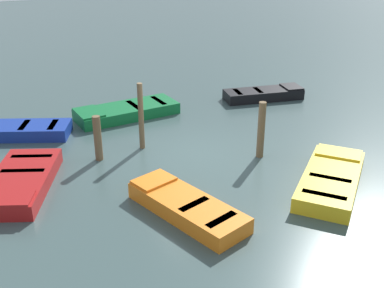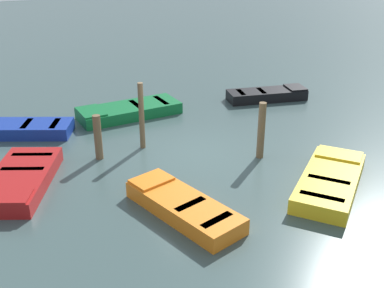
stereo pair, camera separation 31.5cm
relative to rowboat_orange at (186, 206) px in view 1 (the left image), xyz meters
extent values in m
plane|color=#384C4C|center=(2.94, -1.50, -0.22)|extent=(80.00, 80.00, 0.00)
cube|color=orange|center=(-0.03, -0.01, -0.02)|extent=(3.38, 2.05, 0.40)
cube|color=black|center=(-0.03, -0.01, 0.12)|extent=(2.85, 1.67, 0.04)
cube|color=orange|center=(1.16, 0.38, 0.21)|extent=(0.98, 1.16, 0.06)
cube|color=black|center=(-0.25, -0.08, 0.16)|extent=(0.46, 0.88, 0.04)
cube|color=black|center=(-1.09, -0.36, 0.16)|extent=(0.46, 0.88, 0.04)
cube|color=#0F602D|center=(6.89, -0.70, -0.02)|extent=(1.76, 3.80, 0.40)
cube|color=orange|center=(6.89, -0.70, 0.12)|extent=(1.40, 3.22, 0.04)
cube|color=#0F602D|center=(6.74, 0.73, 0.21)|extent=(1.34, 0.93, 0.06)
cube|color=#B06E1E|center=(6.92, -0.97, 0.16)|extent=(1.11, 0.31, 0.04)
cube|color=#B06E1E|center=(7.02, -1.97, 0.16)|extent=(1.11, 0.31, 0.04)
cube|color=gold|center=(-0.38, -3.99, -0.02)|extent=(3.27, 3.43, 0.40)
cube|color=#4C3319|center=(-0.38, -3.99, 0.12)|extent=(2.70, 2.85, 0.04)
cube|color=gold|center=(0.49, -4.98, 0.21)|extent=(1.41, 1.37, 0.06)
cube|color=#42301E|center=(-0.55, -3.80, 0.16)|extent=(0.93, 0.86, 0.04)
cube|color=#42301E|center=(-1.17, -3.11, 0.16)|extent=(0.93, 0.86, 0.04)
cube|color=black|center=(6.50, -6.29, -0.02)|extent=(1.54, 3.27, 0.40)
cube|color=gray|center=(6.50, -6.29, 0.12)|extent=(1.24, 2.77, 0.04)
cube|color=black|center=(6.28, -7.50, 0.21)|extent=(1.01, 0.84, 0.06)
cube|color=#776E5D|center=(6.54, -6.06, 0.16)|extent=(0.81, 0.33, 0.04)
cube|color=#776E5D|center=(6.69, -5.21, 0.16)|extent=(0.81, 0.33, 0.04)
cube|color=maroon|center=(2.94, 3.43, -0.02)|extent=(3.54, 2.58, 0.40)
cube|color=black|center=(2.94, 3.43, 0.12)|extent=(2.97, 2.10, 0.04)
cube|color=maroon|center=(1.77, 3.91, 0.21)|extent=(1.16, 1.49, 0.06)
cube|color=black|center=(3.16, 3.34, 0.16)|extent=(0.62, 1.13, 0.04)
cube|color=black|center=(3.98, 3.00, 0.16)|extent=(0.62, 1.13, 0.04)
cube|color=navy|center=(6.64, 3.15, -0.02)|extent=(2.40, 3.59, 0.40)
cube|color=silver|center=(6.64, 3.15, 0.12)|extent=(1.97, 3.02, 0.04)
cube|color=#A4A49F|center=(6.54, 2.91, 0.16)|extent=(0.93, 0.54, 0.04)
cube|color=#A4A49F|center=(6.18, 2.05, 0.16)|extent=(0.93, 0.54, 0.04)
cylinder|color=brown|center=(4.03, -0.29, 0.83)|extent=(0.16, 0.16, 2.10)
cylinder|color=brown|center=(1.98, -3.29, 0.64)|extent=(0.22, 0.22, 1.72)
cylinder|color=brown|center=(3.79, 1.14, 0.47)|extent=(0.23, 0.23, 1.37)
camera|label=1|loc=(-8.72, 3.85, 5.90)|focal=43.87mm
camera|label=2|loc=(-8.85, 3.56, 5.90)|focal=43.87mm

